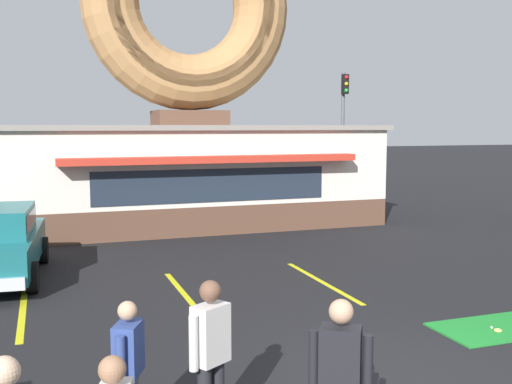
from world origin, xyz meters
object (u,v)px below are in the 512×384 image
(golf_ball, at_px, (492,328))
(pedestrian_leather_jacket_man, at_px, (211,352))
(pedestrian_blue_sweater_man, at_px, (340,380))
(traffic_light_pole, at_px, (343,118))
(pedestrian_hooded_kid, at_px, (129,366))

(golf_ball, relative_size, pedestrian_leather_jacket_man, 0.02)
(pedestrian_blue_sweater_man, bearing_deg, golf_ball, 33.80)
(traffic_light_pole, bearing_deg, pedestrian_blue_sweater_man, -117.81)
(golf_ball, relative_size, pedestrian_blue_sweater_man, 0.02)
(golf_ball, distance_m, pedestrian_hooded_kid, 6.30)
(pedestrian_leather_jacket_man, relative_size, traffic_light_pole, 0.30)
(pedestrian_blue_sweater_man, distance_m, pedestrian_hooded_kid, 2.21)
(pedestrian_leather_jacket_man, bearing_deg, golf_ball, 18.72)
(pedestrian_leather_jacket_man, distance_m, traffic_light_pole, 22.56)
(pedestrian_blue_sweater_man, distance_m, pedestrian_leather_jacket_man, 1.45)
(pedestrian_hooded_kid, bearing_deg, pedestrian_leather_jacket_man, -15.05)
(golf_ball, height_order, traffic_light_pole, traffic_light_pole)
(pedestrian_leather_jacket_man, bearing_deg, pedestrian_blue_sweater_man, -49.05)
(pedestrian_blue_sweater_man, distance_m, traffic_light_pole, 23.04)
(golf_ball, height_order, pedestrian_leather_jacket_man, pedestrian_leather_jacket_man)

